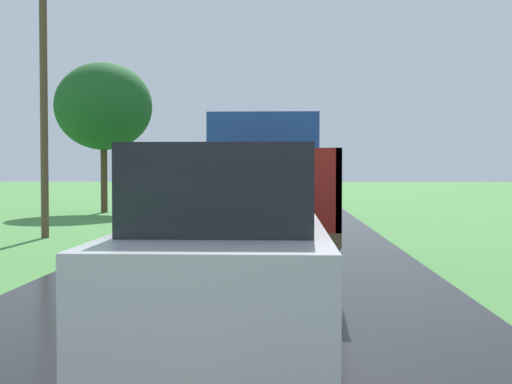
{
  "coord_description": "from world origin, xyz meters",
  "views": [
    {
      "loc": [
        0.71,
        -1.32,
        1.8
      ],
      "look_at": [
        0.18,
        10.82,
        1.4
      ],
      "focal_mm": 47.78,
      "sensor_mm": 36.0,
      "label": 1
    }
  ],
  "objects_px": {
    "banana_truck_far": "(284,179)",
    "utility_pole_roadside": "(44,76)",
    "banana_truck_near": "(263,187)",
    "roadside_tree_near_left": "(104,107)",
    "following_car": "(227,252)"
  },
  "relations": [
    {
      "from": "banana_truck_near",
      "to": "following_car",
      "type": "xyz_separation_m",
      "value": [
        -0.1,
        -6.54,
        -0.41
      ]
    },
    {
      "from": "banana_truck_far",
      "to": "utility_pole_roadside",
      "type": "bearing_deg",
      "value": -133.73
    },
    {
      "from": "banana_truck_near",
      "to": "banana_truck_far",
      "type": "xyz_separation_m",
      "value": [
        0.33,
        11.71,
        -0.0
      ]
    },
    {
      "from": "banana_truck_near",
      "to": "roadside_tree_near_left",
      "type": "distance_m",
      "value": 17.61
    },
    {
      "from": "banana_truck_near",
      "to": "following_car",
      "type": "bearing_deg",
      "value": -90.9
    },
    {
      "from": "banana_truck_near",
      "to": "roadside_tree_near_left",
      "type": "bearing_deg",
      "value": 114.64
    },
    {
      "from": "banana_truck_far",
      "to": "roadside_tree_near_left",
      "type": "xyz_separation_m",
      "value": [
        -7.57,
        4.07,
        2.97
      ]
    },
    {
      "from": "roadside_tree_near_left",
      "to": "following_car",
      "type": "height_order",
      "value": "roadside_tree_near_left"
    },
    {
      "from": "following_car",
      "to": "utility_pole_roadside",
      "type": "bearing_deg",
      "value": 116.56
    },
    {
      "from": "utility_pole_roadside",
      "to": "following_car",
      "type": "distance_m",
      "value": 13.45
    },
    {
      "from": "banana_truck_far",
      "to": "utility_pole_roadside",
      "type": "distance_m",
      "value": 9.5
    },
    {
      "from": "banana_truck_far",
      "to": "roadside_tree_near_left",
      "type": "distance_m",
      "value": 9.1
    },
    {
      "from": "utility_pole_roadside",
      "to": "following_car",
      "type": "bearing_deg",
      "value": -63.44
    },
    {
      "from": "following_car",
      "to": "banana_truck_near",
      "type": "bearing_deg",
      "value": 89.1
    },
    {
      "from": "banana_truck_near",
      "to": "roadside_tree_near_left",
      "type": "relative_size",
      "value": 0.93
    }
  ]
}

